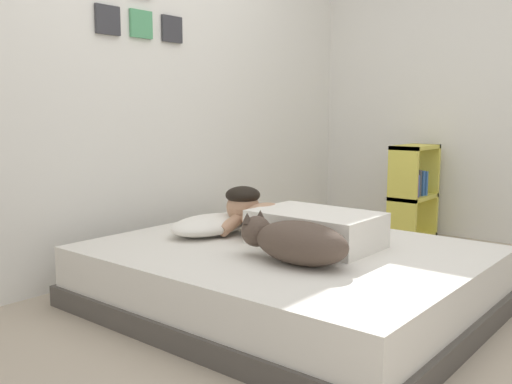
# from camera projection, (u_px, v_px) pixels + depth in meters

# --- Properties ---
(ground_plane) EXTENTS (12.79, 12.79, 0.00)m
(ground_plane) POSITION_uv_depth(u_px,v_px,m) (351.00, 321.00, 2.75)
(ground_plane) COLOR tan
(back_wall) EXTENTS (4.39, 0.12, 2.50)m
(back_wall) POSITION_uv_depth(u_px,v_px,m) (137.00, 73.00, 3.56)
(back_wall) COLOR silver
(back_wall) RESTS_ON ground
(side_wall_right) EXTENTS (0.10, 6.04, 2.50)m
(side_wall_right) POSITION_uv_depth(u_px,v_px,m) (469.00, 81.00, 4.45)
(side_wall_right) COLOR silver
(side_wall_right) RESTS_ON ground
(bed) EXTENTS (1.57, 1.93, 0.32)m
(bed) POSITION_uv_depth(u_px,v_px,m) (287.00, 277.00, 2.94)
(bed) COLOR #4C4742
(bed) RESTS_ON ground
(pillow) EXTENTS (0.52, 0.32, 0.11)m
(pillow) POSITION_uv_depth(u_px,v_px,m) (209.00, 225.00, 3.21)
(pillow) COLOR white
(pillow) RESTS_ON bed
(person_lying) EXTENTS (0.43, 0.92, 0.27)m
(person_lying) POSITION_uv_depth(u_px,v_px,m) (294.00, 222.00, 3.02)
(person_lying) COLOR silver
(person_lying) RESTS_ON bed
(dog) EXTENTS (0.26, 0.57, 0.21)m
(dog) POSITION_uv_depth(u_px,v_px,m) (295.00, 241.00, 2.59)
(dog) COLOR #4C3D33
(dog) RESTS_ON bed
(coffee_cup) EXTENTS (0.12, 0.09, 0.07)m
(coffee_cup) POSITION_uv_depth(u_px,v_px,m) (253.00, 229.00, 3.18)
(coffee_cup) COLOR white
(coffee_cup) RESTS_ON bed
(cell_phone) EXTENTS (0.07, 0.14, 0.01)m
(cell_phone) POSITION_uv_depth(u_px,v_px,m) (359.00, 251.00, 2.81)
(cell_phone) COLOR black
(cell_phone) RESTS_ON bed
(bookshelf) EXTENTS (0.45, 0.24, 0.75)m
(bookshelf) POSITION_uv_depth(u_px,v_px,m) (413.00, 191.00, 4.46)
(bookshelf) COLOR #D8CC4C
(bookshelf) RESTS_ON ground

